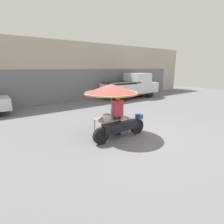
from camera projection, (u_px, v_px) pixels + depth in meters
name	position (u px, v px, depth m)	size (l,w,h in m)	color
ground_plane	(127.00, 134.00, 6.83)	(36.00, 36.00, 0.00)	slate
shopfront_building	(51.00, 72.00, 13.10)	(28.00, 2.06, 4.42)	#B2A893
vendor_motorcycle_cart	(112.00, 95.00, 6.48)	(2.27, 2.03, 1.96)	black
vendor_person	(118.00, 113.00, 6.54)	(0.38, 0.22, 1.59)	navy
pickup_truck	(132.00, 86.00, 14.82)	(4.95, 1.92, 2.06)	black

